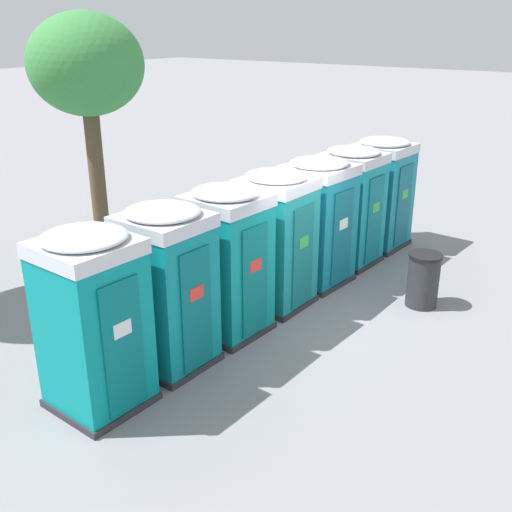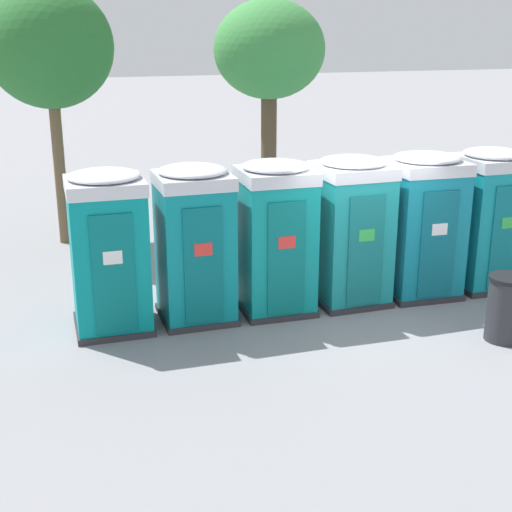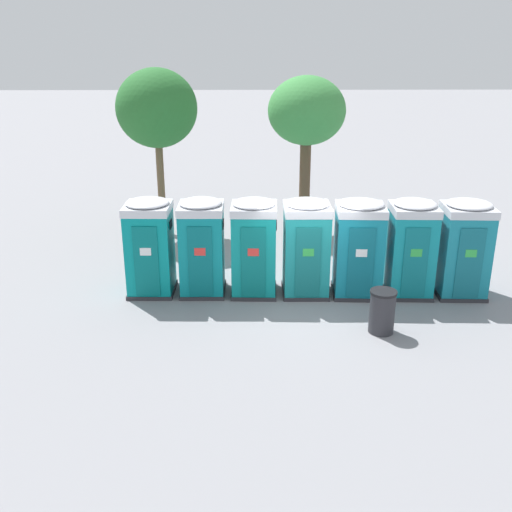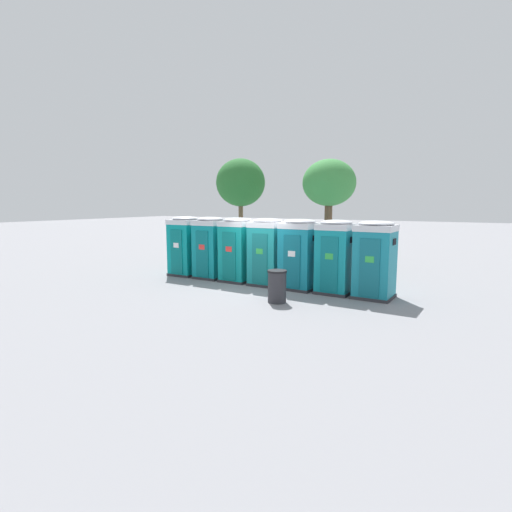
{
  "view_description": "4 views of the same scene",
  "coord_description": "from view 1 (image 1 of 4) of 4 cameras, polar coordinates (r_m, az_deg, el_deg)",
  "views": [
    {
      "loc": [
        -8.37,
        -5.33,
        4.95
      ],
      "look_at": [
        -0.53,
        0.53,
        1.11
      ],
      "focal_mm": 42.0,
      "sensor_mm": 36.0,
      "label": 1
    },
    {
      "loc": [
        -5.17,
        -10.04,
        4.56
      ],
      "look_at": [
        -1.65,
        0.56,
        0.96
      ],
      "focal_mm": 50.0,
      "sensor_mm": 36.0,
      "label": 2
    },
    {
      "loc": [
        -1.48,
        -14.02,
        6.48
      ],
      "look_at": [
        -1.28,
        0.55,
        1.01
      ],
      "focal_mm": 42.0,
      "sensor_mm": 36.0,
      "label": 3
    },
    {
      "loc": [
        7.07,
        -12.71,
        3.1
      ],
      "look_at": [
        -0.5,
        0.53,
        1.07
      ],
      "focal_mm": 28.0,
      "sensor_mm": 36.0,
      "label": 4
    }
  ],
  "objects": [
    {
      "name": "ground_plane",
      "position": [
        11.09,
        3.84,
        -5.14
      ],
      "size": [
        120.0,
        120.0,
        0.0
      ],
      "primitive_type": "plane",
      "color": "gray"
    },
    {
      "name": "portapotty_0",
      "position": [
        8.21,
        -15.23,
        -5.93
      ],
      "size": [
        1.21,
        1.23,
        2.54
      ],
      "color": "#2D2D33",
      "rests_on": "ground"
    },
    {
      "name": "portapotty_1",
      "position": [
        8.98,
        -8.46,
        -2.93
      ],
      "size": [
        1.17,
        1.21,
        2.54
      ],
      "color": "#2D2D33",
      "rests_on": "ground"
    },
    {
      "name": "portapotty_2",
      "position": [
        9.85,
        -2.72,
        -0.45
      ],
      "size": [
        1.22,
        1.24,
        2.54
      ],
      "color": "#2D2D33",
      "rests_on": "ground"
    },
    {
      "name": "portapotty_3",
      "position": [
        10.84,
        1.94,
        1.64
      ],
      "size": [
        1.19,
        1.21,
        2.54
      ],
      "color": "#2D2D33",
      "rests_on": "ground"
    },
    {
      "name": "portapotty_4",
      "position": [
        11.88,
        5.91,
        3.33
      ],
      "size": [
        1.31,
        1.27,
        2.54
      ],
      "color": "#2D2D33",
      "rests_on": "ground"
    },
    {
      "name": "portapotty_5",
      "position": [
        13.0,
        9.03,
        4.78
      ],
      "size": [
        1.2,
        1.24,
        2.54
      ],
      "color": "#2D2D33",
      "rests_on": "ground"
    },
    {
      "name": "portapotty_6",
      "position": [
        14.15,
        11.83,
        5.94
      ],
      "size": [
        1.27,
        1.25,
        2.54
      ],
      "color": "#2D2D33",
      "rests_on": "ground"
    },
    {
      "name": "street_tree_0",
      "position": [
        14.36,
        -15.85,
        16.86
      ],
      "size": [
        2.56,
        2.56,
        5.19
      ],
      "color": "brown",
      "rests_on": "ground"
    },
    {
      "name": "trash_can",
      "position": [
        11.45,
        15.63,
        -2.2
      ],
      "size": [
        0.61,
        0.61,
        1.02
      ],
      "color": "#2D2D33",
      "rests_on": "ground"
    }
  ]
}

